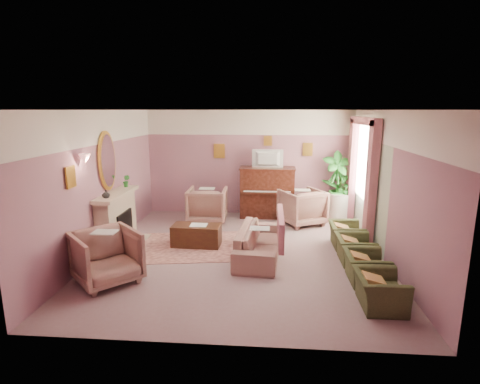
# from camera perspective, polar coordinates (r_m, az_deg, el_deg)

# --- Properties ---
(floor) EXTENTS (5.50, 6.00, 0.01)m
(floor) POSITION_cam_1_polar(r_m,az_deg,el_deg) (7.57, 0.08, -9.29)
(floor) COLOR gray
(floor) RESTS_ON ground
(ceiling) EXTENTS (5.50, 6.00, 0.01)m
(ceiling) POSITION_cam_1_polar(r_m,az_deg,el_deg) (7.04, 0.08, 12.41)
(ceiling) COLOR #ECE2C4
(ceiling) RESTS_ON wall_back
(wall_back) EXTENTS (5.50, 0.02, 2.80)m
(wall_back) POSITION_cam_1_polar(r_m,az_deg,el_deg) (10.13, 1.39, 4.46)
(wall_back) COLOR slate
(wall_back) RESTS_ON floor
(wall_front) EXTENTS (5.50, 0.02, 2.80)m
(wall_front) POSITION_cam_1_polar(r_m,az_deg,el_deg) (4.29, -3.02, -6.66)
(wall_front) COLOR slate
(wall_front) RESTS_ON floor
(wall_left) EXTENTS (0.02, 6.00, 2.80)m
(wall_left) POSITION_cam_1_polar(r_m,az_deg,el_deg) (7.87, -20.30, 1.39)
(wall_left) COLOR slate
(wall_left) RESTS_ON floor
(wall_right) EXTENTS (0.02, 6.00, 2.80)m
(wall_right) POSITION_cam_1_polar(r_m,az_deg,el_deg) (7.49, 21.56, 0.76)
(wall_right) COLOR slate
(wall_right) RESTS_ON floor
(picture_rail_band) EXTENTS (5.50, 0.01, 0.65)m
(picture_rail_band) POSITION_cam_1_polar(r_m,az_deg,el_deg) (10.03, 1.42, 10.55)
(picture_rail_band) COLOR white
(picture_rail_band) RESTS_ON wall_back
(stripe_panel) EXTENTS (0.01, 3.00, 2.15)m
(stripe_panel) POSITION_cam_1_polar(r_m,az_deg,el_deg) (8.77, 18.88, 0.39)
(stripe_panel) COLOR #B3C1A5
(stripe_panel) RESTS_ON wall_right
(fireplace_surround) EXTENTS (0.30, 1.40, 1.10)m
(fireplace_surround) POSITION_cam_1_polar(r_m,az_deg,el_deg) (8.18, -18.26, -4.20)
(fireplace_surround) COLOR #C9B295
(fireplace_surround) RESTS_ON floor
(fireplace_inset) EXTENTS (0.18, 0.72, 0.68)m
(fireplace_inset) POSITION_cam_1_polar(r_m,az_deg,el_deg) (8.19, -17.54, -5.23)
(fireplace_inset) COLOR black
(fireplace_inset) RESTS_ON floor
(fire_ember) EXTENTS (0.06, 0.54, 0.10)m
(fire_ember) POSITION_cam_1_polar(r_m,az_deg,el_deg) (8.23, -17.20, -6.44)
(fire_ember) COLOR orange
(fire_ember) RESTS_ON floor
(mantel_shelf) EXTENTS (0.40, 1.55, 0.07)m
(mantel_shelf) POSITION_cam_1_polar(r_m,az_deg,el_deg) (8.03, -18.34, -0.30)
(mantel_shelf) COLOR #C9B295
(mantel_shelf) RESTS_ON fireplace_surround
(hearth) EXTENTS (0.55, 1.50, 0.02)m
(hearth) POSITION_cam_1_polar(r_m,az_deg,el_deg) (8.27, -16.72, -7.83)
(hearth) COLOR #C9B295
(hearth) RESTS_ON floor
(mirror_frame) EXTENTS (0.04, 0.72, 1.20)m
(mirror_frame) POSITION_cam_1_polar(r_m,az_deg,el_deg) (7.97, -19.60, 4.49)
(mirror_frame) COLOR gold
(mirror_frame) RESTS_ON wall_left
(mirror_glass) EXTENTS (0.01, 0.60, 1.06)m
(mirror_glass) POSITION_cam_1_polar(r_m,az_deg,el_deg) (7.96, -19.43, 4.49)
(mirror_glass) COLOR white
(mirror_glass) RESTS_ON wall_left
(sconce_shade) EXTENTS (0.20, 0.20, 0.16)m
(sconce_shade) POSITION_cam_1_polar(r_m,az_deg,el_deg) (6.98, -22.57, 4.72)
(sconce_shade) COLOR pink
(sconce_shade) RESTS_ON wall_left
(piano) EXTENTS (1.40, 0.60, 1.30)m
(piano) POSITION_cam_1_polar(r_m,az_deg,el_deg) (9.93, 4.15, -0.12)
(piano) COLOR #411B12
(piano) RESTS_ON floor
(piano_keyshelf) EXTENTS (1.30, 0.12, 0.06)m
(piano_keyshelf) POSITION_cam_1_polar(r_m,az_deg,el_deg) (9.57, 4.14, -0.17)
(piano_keyshelf) COLOR #411B12
(piano_keyshelf) RESTS_ON piano
(piano_keys) EXTENTS (1.20, 0.08, 0.02)m
(piano_keys) POSITION_cam_1_polar(r_m,az_deg,el_deg) (9.57, 4.14, 0.06)
(piano_keys) COLOR silver
(piano_keys) RESTS_ON piano
(piano_top) EXTENTS (1.45, 0.65, 0.04)m
(piano_top) POSITION_cam_1_polar(r_m,az_deg,el_deg) (9.81, 4.21, 3.64)
(piano_top) COLOR #411B12
(piano_top) RESTS_ON piano
(television) EXTENTS (0.80, 0.12, 0.48)m
(television) POSITION_cam_1_polar(r_m,az_deg,el_deg) (9.72, 4.23, 5.29)
(television) COLOR black
(television) RESTS_ON piano
(print_back_left) EXTENTS (0.30, 0.03, 0.38)m
(print_back_left) POSITION_cam_1_polar(r_m,az_deg,el_deg) (10.12, -3.17, 6.27)
(print_back_left) COLOR gold
(print_back_left) RESTS_ON wall_back
(print_back_right) EXTENTS (0.26, 0.03, 0.34)m
(print_back_right) POSITION_cam_1_polar(r_m,az_deg,el_deg) (10.08, 10.27, 6.40)
(print_back_right) COLOR gold
(print_back_right) RESTS_ON wall_back
(print_back_mid) EXTENTS (0.22, 0.03, 0.26)m
(print_back_mid) POSITION_cam_1_polar(r_m,az_deg,el_deg) (10.01, 4.28, 7.79)
(print_back_mid) COLOR gold
(print_back_mid) RESTS_ON wall_back
(print_left_wall) EXTENTS (0.03, 0.28, 0.36)m
(print_left_wall) POSITION_cam_1_polar(r_m,az_deg,el_deg) (6.75, -24.39, 2.09)
(print_left_wall) COLOR gold
(print_left_wall) RESTS_ON wall_left
(window_blind) EXTENTS (0.03, 1.40, 1.80)m
(window_blind) POSITION_cam_1_polar(r_m,az_deg,el_deg) (8.90, 18.55, 4.67)
(window_blind) COLOR beige
(window_blind) RESTS_ON wall_right
(curtain_left) EXTENTS (0.16, 0.34, 2.60)m
(curtain_left) POSITION_cam_1_polar(r_m,az_deg,el_deg) (8.06, 19.35, 0.98)
(curtain_left) COLOR #A95A68
(curtain_left) RESTS_ON floor
(curtain_right) EXTENTS (0.16, 0.34, 2.60)m
(curtain_right) POSITION_cam_1_polar(r_m,az_deg,el_deg) (9.83, 16.67, 3.11)
(curtain_right) COLOR #A95A68
(curtain_right) RESTS_ON floor
(pelmet) EXTENTS (0.16, 2.20, 0.16)m
(pelmet) POSITION_cam_1_polar(r_m,az_deg,el_deg) (8.82, 18.43, 10.23)
(pelmet) COLOR #A95A68
(pelmet) RESTS_ON wall_right
(mantel_plant) EXTENTS (0.16, 0.16, 0.28)m
(mantel_plant) POSITION_cam_1_polar(r_m,az_deg,el_deg) (8.49, -16.94, 1.63)
(mantel_plant) COLOR #277A28
(mantel_plant) RESTS_ON mantel_shelf
(mantel_vase) EXTENTS (0.16, 0.16, 0.16)m
(mantel_vase) POSITION_cam_1_polar(r_m,az_deg,el_deg) (7.56, -19.76, -0.32)
(mantel_vase) COLOR white
(mantel_vase) RESTS_ON mantel_shelf
(area_rug) EXTENTS (2.74, 2.15, 0.01)m
(area_rug) POSITION_cam_1_polar(r_m,az_deg,el_deg) (7.98, -5.95, -8.16)
(area_rug) COLOR #AA6B64
(area_rug) RESTS_ON floor
(coffee_table) EXTENTS (1.02, 0.54, 0.45)m
(coffee_table) POSITION_cam_1_polar(r_m,az_deg,el_deg) (7.95, -6.63, -6.58)
(coffee_table) COLOR #3B2012
(coffee_table) RESTS_ON floor
(table_paper) EXTENTS (0.35, 0.28, 0.01)m
(table_paper) POSITION_cam_1_polar(r_m,az_deg,el_deg) (7.87, -6.31, -5.01)
(table_paper) COLOR white
(table_paper) RESTS_ON coffee_table
(sofa) EXTENTS (0.66, 1.98, 0.80)m
(sofa) POSITION_cam_1_polar(r_m,az_deg,el_deg) (7.30, 3.00, -6.80)
(sofa) COLOR #9C7164
(sofa) RESTS_ON floor
(sofa_throw) EXTENTS (0.10, 1.50, 0.55)m
(sofa_throw) POSITION_cam_1_polar(r_m,az_deg,el_deg) (7.24, 6.20, -5.35)
(sofa_throw) COLOR #A95A68
(sofa_throw) RESTS_ON sofa
(floral_armchair_left) EXTENTS (0.94, 0.94, 0.98)m
(floral_armchair_left) POSITION_cam_1_polar(r_m,az_deg,el_deg) (9.50, -5.01, -1.71)
(floral_armchair_left) COLOR #9C7164
(floral_armchair_left) RESTS_ON floor
(floral_armchair_right) EXTENTS (0.94, 0.94, 0.98)m
(floral_armchair_right) POSITION_cam_1_polar(r_m,az_deg,el_deg) (9.41, 9.43, -1.98)
(floral_armchair_right) COLOR #9C7164
(floral_armchair_right) RESTS_ON floor
(floral_armchair_front) EXTENTS (0.94, 0.94, 0.98)m
(floral_armchair_front) POSITION_cam_1_polar(r_m,az_deg,el_deg) (6.57, -19.67, -8.92)
(floral_armchair_front) COLOR #9C7164
(floral_armchair_front) RESTS_ON floor
(olive_chair_a) EXTENTS (0.54, 0.77, 0.67)m
(olive_chair_a) POSITION_cam_1_polar(r_m,az_deg,el_deg) (5.89, 20.53, -13.16)
(olive_chair_a) COLOR #3D4424
(olive_chair_a) RESTS_ON floor
(olive_chair_b) EXTENTS (0.54, 0.77, 0.67)m
(olive_chair_b) POSITION_cam_1_polar(r_m,az_deg,el_deg) (6.62, 18.59, -10.15)
(olive_chair_b) COLOR #3D4424
(olive_chair_b) RESTS_ON floor
(olive_chair_c) EXTENTS (0.54, 0.77, 0.67)m
(olive_chair_c) POSITION_cam_1_polar(r_m,az_deg,el_deg) (7.36, 17.07, -7.74)
(olive_chair_c) COLOR #3D4424
(olive_chair_c) RESTS_ON floor
(olive_chair_d) EXTENTS (0.54, 0.77, 0.67)m
(olive_chair_d) POSITION_cam_1_polar(r_m,az_deg,el_deg) (8.12, 15.84, -5.76)
(olive_chair_d) COLOR #3D4424
(olive_chair_d) RESTS_ON floor
(side_table) EXTENTS (0.52, 0.52, 0.70)m
(side_table) POSITION_cam_1_polar(r_m,az_deg,el_deg) (10.00, 14.89, -2.20)
(side_table) COLOR silver
(side_table) RESTS_ON floor
(side_plant_big) EXTENTS (0.30, 0.30, 0.34)m
(side_plant_big) POSITION_cam_1_polar(r_m,az_deg,el_deg) (9.88, 15.06, 0.72)
(side_plant_big) COLOR #277A28
(side_plant_big) RESTS_ON side_table
(side_plant_small) EXTENTS (0.16, 0.16, 0.28)m
(side_plant_small) POSITION_cam_1_polar(r_m,az_deg,el_deg) (9.82, 15.84, 0.42)
(side_plant_small) COLOR #277A28
(side_plant_small) RESTS_ON side_table
(palm_pot) EXTENTS (0.34, 0.34, 0.34)m
(palm_pot) POSITION_cam_1_polar(r_m,az_deg,el_deg) (10.10, 14.29, -3.08)
(palm_pot) COLOR #AA513D
(palm_pot) RESTS_ON floor
(palm_plant) EXTENTS (0.76, 0.76, 1.44)m
(palm_plant) POSITION_cam_1_polar(r_m,az_deg,el_deg) (9.90, 14.56, 1.89)
(palm_plant) COLOR #277A28
(palm_plant) RESTS_ON palm_pot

